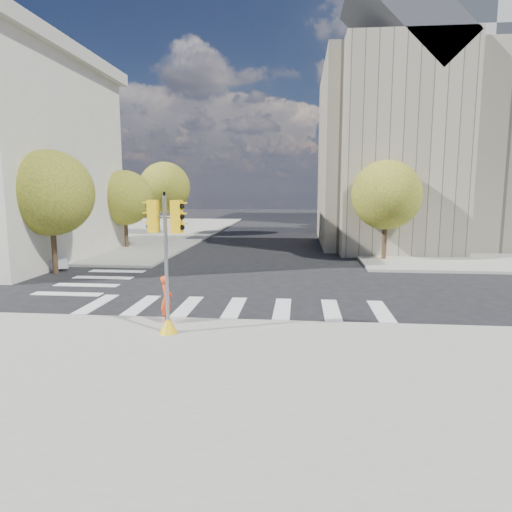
{
  "coord_description": "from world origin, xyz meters",
  "views": [
    {
      "loc": [
        2.31,
        -18.54,
        4.44
      ],
      "look_at": [
        0.79,
        -2.83,
        2.1
      ],
      "focal_mm": 32.0,
      "sensor_mm": 36.0,
      "label": 1
    }
  ],
  "objects_px": {
    "traffic_signal": "(167,275)",
    "photographer": "(167,299)",
    "lamp_far": "(358,187)",
    "lamp_near": "(383,187)",
    "planter_wall": "(7,266)"
  },
  "relations": [
    {
      "from": "photographer",
      "to": "planter_wall",
      "type": "height_order",
      "value": "photographer"
    },
    {
      "from": "lamp_near",
      "to": "traffic_signal",
      "type": "bearing_deg",
      "value": -115.97
    },
    {
      "from": "photographer",
      "to": "traffic_signal",
      "type": "bearing_deg",
      "value": -171.96
    },
    {
      "from": "lamp_near",
      "to": "traffic_signal",
      "type": "distance_m",
      "value": 22.04
    },
    {
      "from": "lamp_far",
      "to": "photographer",
      "type": "distance_m",
      "value": 34.27
    },
    {
      "from": "lamp_near",
      "to": "photographer",
      "type": "distance_m",
      "value": 21.4
    },
    {
      "from": "traffic_signal",
      "to": "photographer",
      "type": "bearing_deg",
      "value": 120.73
    },
    {
      "from": "traffic_signal",
      "to": "planter_wall",
      "type": "bearing_deg",
      "value": 153.65
    },
    {
      "from": "lamp_far",
      "to": "traffic_signal",
      "type": "height_order",
      "value": "lamp_far"
    },
    {
      "from": "lamp_far",
      "to": "traffic_signal",
      "type": "distance_m",
      "value": 35.11
    },
    {
      "from": "lamp_near",
      "to": "planter_wall",
      "type": "xyz_separation_m",
      "value": [
        -21.0,
        -10.34,
        -4.18
      ]
    },
    {
      "from": "lamp_far",
      "to": "photographer",
      "type": "height_order",
      "value": "lamp_far"
    },
    {
      "from": "lamp_far",
      "to": "planter_wall",
      "type": "distance_m",
      "value": 32.42
    },
    {
      "from": "traffic_signal",
      "to": "photographer",
      "type": "xyz_separation_m",
      "value": [
        -0.34,
        1.07,
        -0.99
      ]
    },
    {
      "from": "traffic_signal",
      "to": "lamp_near",
      "type": "bearing_deg",
      "value": 76.93
    }
  ]
}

